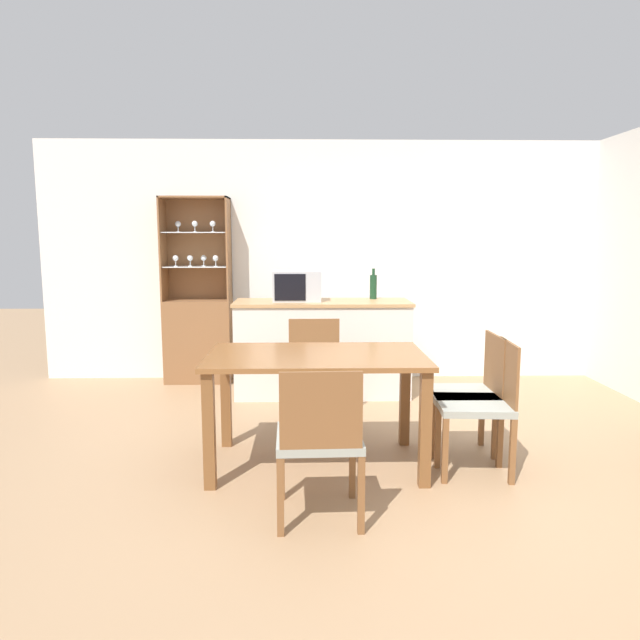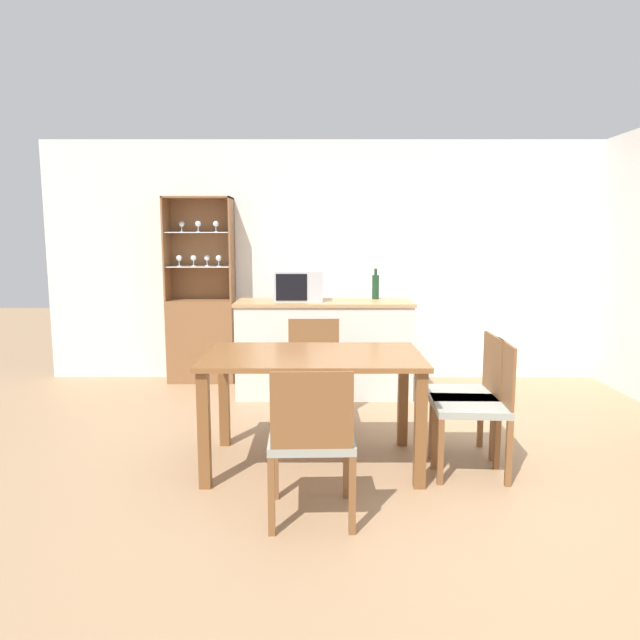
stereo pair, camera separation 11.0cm
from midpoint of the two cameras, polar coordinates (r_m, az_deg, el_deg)
ground_plane at (r=3.91m, az=7.70°, el=-14.77°), size 18.00×18.00×0.00m
wall_back at (r=6.22m, az=4.72°, el=5.86°), size 6.80×0.06×2.55m
kitchen_counter at (r=5.58m, az=1.02°, el=-2.79°), size 1.70×0.61×0.92m
display_cabinet at (r=6.20m, az=-11.20°, el=-0.60°), size 0.70×0.33×1.95m
dining_table at (r=3.80m, az=0.16°, el=-5.15°), size 1.43×0.85×0.76m
dining_chair_side_right_far at (r=4.11m, az=15.22°, el=-7.14°), size 0.46×0.46×0.86m
dining_chair_head_far at (r=4.59m, az=0.13°, el=-5.26°), size 0.46×0.46×0.86m
dining_chair_head_near at (r=3.11m, az=0.21°, el=-11.81°), size 0.47×0.47×0.86m
dining_chair_side_right_near at (r=3.87m, az=16.22°, el=-8.13°), size 0.48×0.48×0.86m
microwave at (r=5.52m, az=-1.51°, el=3.44°), size 0.46×0.34×0.29m
wine_bottle at (r=5.72m, az=6.17°, el=3.36°), size 0.07×0.07×0.30m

